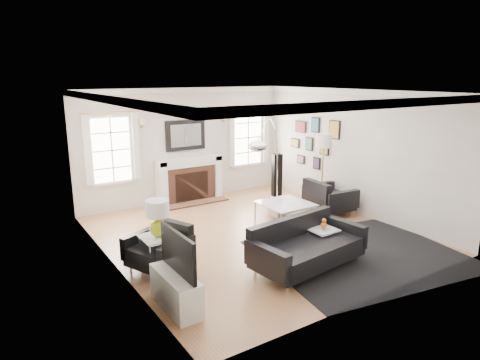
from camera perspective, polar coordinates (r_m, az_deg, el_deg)
floor at (r=8.61m, az=1.75°, el=-7.26°), size 6.00×6.00×0.00m
back_wall at (r=10.77m, az=-7.34°, el=4.66°), size 5.50×0.04×2.80m
front_wall at (r=6.07m, az=18.20°, el=-3.14°), size 5.50×0.04×2.80m
left_wall at (r=7.05m, az=-16.87°, el=-0.71°), size 0.04×6.00×2.80m
right_wall at (r=10.01m, az=14.90°, el=3.60°), size 0.04×6.00×2.80m
ceiling at (r=8.04m, az=1.90°, el=11.70°), size 5.50×6.00×0.02m
crown_molding at (r=8.04m, az=1.90°, el=11.28°), size 5.50×6.00×0.12m
fireplace at (r=10.75m, az=-6.71°, el=-0.00°), size 1.70×0.69×1.11m
mantel_mirror at (r=10.69m, az=-7.27°, el=5.95°), size 1.05×0.07×0.75m
window_left at (r=10.06m, az=-16.76°, el=3.87°), size 1.24×0.15×1.62m
window_right at (r=11.62m, az=1.05°, el=5.73°), size 1.24×0.15×1.62m
gallery_wall at (r=10.86m, az=9.78°, el=5.36°), size 0.04×1.73×1.29m
tv_unit at (r=6.02m, az=-8.51°, el=-13.74°), size 0.35×1.00×1.09m
area_rug at (r=7.95m, az=15.81°, el=-9.60°), size 3.82×3.35×0.01m
sofa at (r=7.18m, az=8.65°, el=-8.80°), size 2.09×1.14×0.65m
armchair_left at (r=7.15m, az=-10.46°, el=-9.08°), size 1.10×1.16×0.62m
armchair_right at (r=9.88m, az=11.60°, el=-2.46°), size 0.98×1.07×0.67m
coffee_table at (r=9.17m, az=6.07°, el=-3.25°), size 1.00×1.00×0.45m
side_table_left at (r=7.02m, az=-10.75°, el=-8.21°), size 0.55×0.55×0.60m
nesting_table at (r=7.59m, az=11.05°, el=-7.29°), size 0.46×0.39×0.51m
gourd_lamp at (r=6.86m, az=-10.92°, el=-4.70°), size 0.37×0.37×0.60m
orange_vase at (r=7.51m, az=11.12°, el=-5.77°), size 0.11×0.11×0.18m
arc_floor_lamp at (r=8.56m, az=3.84°, el=1.54°), size 1.67×1.55×2.36m
stick_floor_lamp at (r=9.86m, az=11.09°, el=4.63°), size 0.37×0.37×1.80m
speaker_tower at (r=11.16m, az=4.94°, el=0.65°), size 0.28×0.28×1.12m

